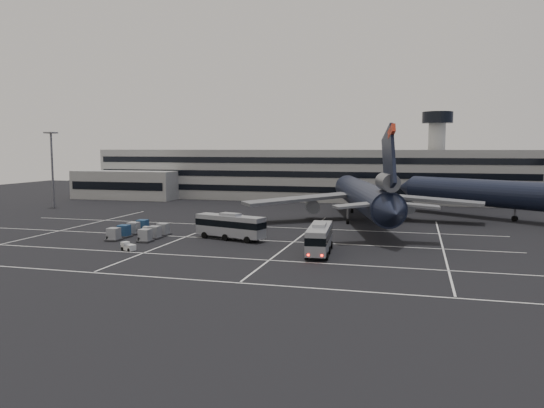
{
  "coord_description": "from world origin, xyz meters",
  "views": [
    {
      "loc": [
        30.02,
        -74.62,
        14.35
      ],
      "look_at": [
        6.58,
        11.23,
        5.0
      ],
      "focal_mm": 35.0,
      "sensor_mm": 36.0,
      "label": 1
    }
  ],
  "objects_px": {
    "bus_near": "(319,237)",
    "uld_cluster": "(140,231)",
    "bus_far": "(230,225)",
    "tug_a": "(148,231)",
    "trijet_main": "(364,196)"
  },
  "relations": [
    {
      "from": "trijet_main",
      "to": "uld_cluster",
      "type": "height_order",
      "value": "trijet_main"
    },
    {
      "from": "trijet_main",
      "to": "tug_a",
      "type": "distance_m",
      "value": 41.07
    },
    {
      "from": "tug_a",
      "to": "uld_cluster",
      "type": "relative_size",
      "value": 0.19
    },
    {
      "from": "bus_near",
      "to": "tug_a",
      "type": "distance_m",
      "value": 31.86
    },
    {
      "from": "bus_near",
      "to": "tug_a",
      "type": "height_order",
      "value": "bus_near"
    },
    {
      "from": "trijet_main",
      "to": "tug_a",
      "type": "bearing_deg",
      "value": -159.78
    },
    {
      "from": "bus_near",
      "to": "trijet_main",
      "type": "bearing_deg",
      "value": 79.97
    },
    {
      "from": "bus_far",
      "to": "uld_cluster",
      "type": "xyz_separation_m",
      "value": [
        -15.15,
        -1.42,
        -1.34
      ]
    },
    {
      "from": "tug_a",
      "to": "bus_near",
      "type": "bearing_deg",
      "value": -13.05
    },
    {
      "from": "trijet_main",
      "to": "uld_cluster",
      "type": "xyz_separation_m",
      "value": [
        -33.62,
        -25.86,
        -4.28
      ]
    },
    {
      "from": "bus_far",
      "to": "tug_a",
      "type": "bearing_deg",
      "value": 102.65
    },
    {
      "from": "trijet_main",
      "to": "bus_far",
      "type": "relative_size",
      "value": 4.66
    },
    {
      "from": "bus_near",
      "to": "uld_cluster",
      "type": "bearing_deg",
      "value": 164.05
    },
    {
      "from": "bus_near",
      "to": "uld_cluster",
      "type": "height_order",
      "value": "bus_near"
    },
    {
      "from": "bus_near",
      "to": "tug_a",
      "type": "bearing_deg",
      "value": 159.48
    }
  ]
}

